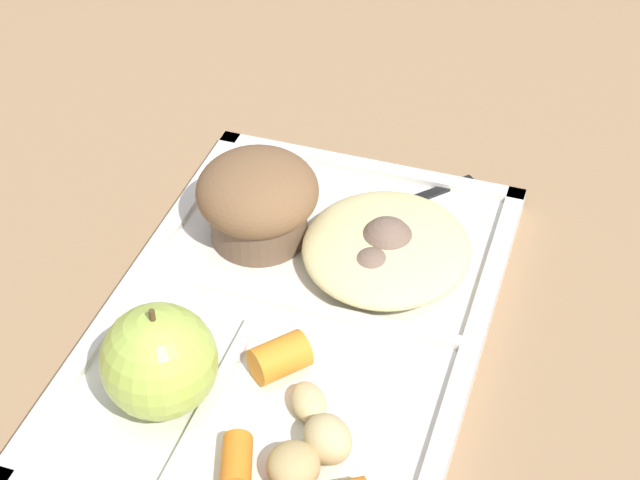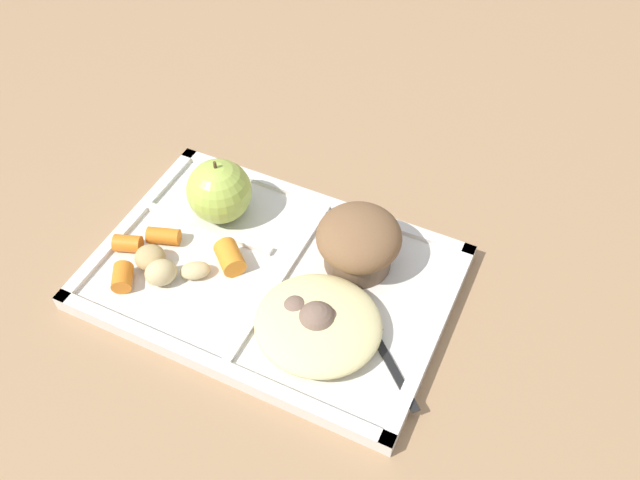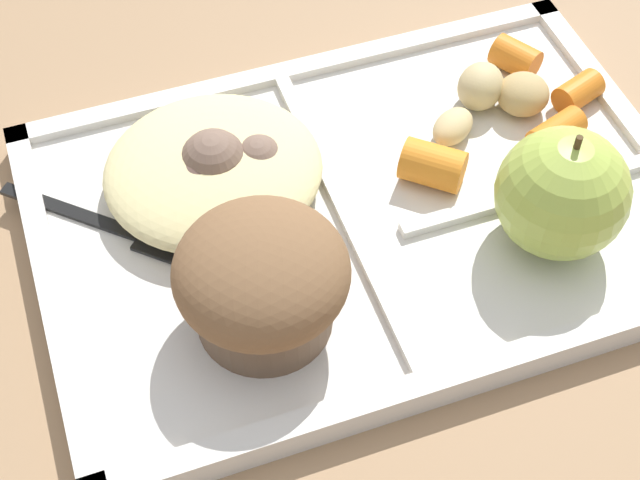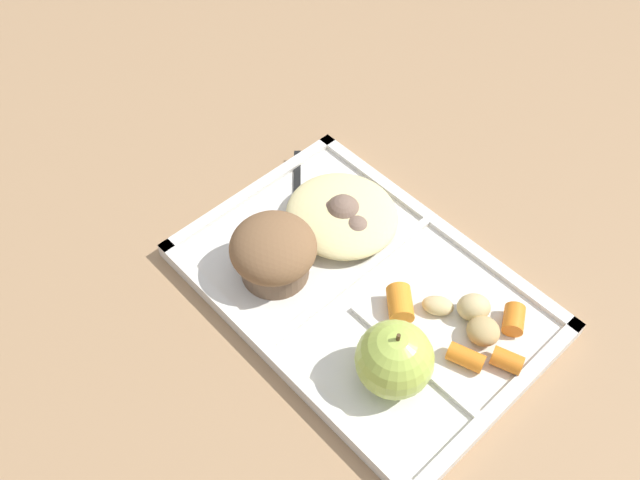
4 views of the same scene
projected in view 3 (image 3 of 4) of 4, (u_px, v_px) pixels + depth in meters
name	position (u px, v px, depth m)	size (l,w,h in m)	color
ground	(361.00, 222.00, 0.55)	(6.00, 6.00, 0.00)	#997551
lunch_tray	(363.00, 214.00, 0.55)	(0.37, 0.25, 0.02)	silver
green_apple	(562.00, 194.00, 0.50)	(0.07, 0.07, 0.08)	#A8C14C
bran_muffin	(262.00, 281.00, 0.47)	(0.09, 0.09, 0.07)	brown
carrot_slice_tilted	(516.00, 57.00, 0.61)	(0.02, 0.02, 0.03)	orange
carrot_slice_near_corner	(433.00, 165.00, 0.55)	(0.02, 0.02, 0.04)	orange
carrot_slice_large	(578.00, 92.00, 0.59)	(0.02, 0.02, 0.03)	orange
carrot_slice_back	(556.00, 132.00, 0.57)	(0.02, 0.02, 0.03)	orange
potato_chunk_browned	(453.00, 127.00, 0.57)	(0.03, 0.02, 0.02)	tan
potato_chunk_wedge	(480.00, 86.00, 0.58)	(0.03, 0.03, 0.03)	tan
potato_chunk_large	(523.00, 94.00, 0.58)	(0.03, 0.03, 0.02)	tan
egg_noodle_pile	(213.00, 170.00, 0.54)	(0.13, 0.12, 0.03)	beige
meatball_side	(202.00, 180.00, 0.54)	(0.03, 0.03, 0.03)	brown
meatball_front	(259.00, 161.00, 0.54)	(0.03, 0.03, 0.03)	#755B4C
meatball_center	(214.00, 163.00, 0.54)	(0.04, 0.04, 0.04)	#755B4C
plastic_fork	(129.00, 232.00, 0.53)	(0.12, 0.11, 0.00)	black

